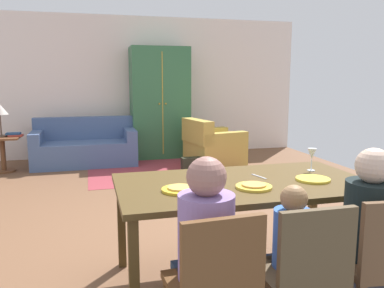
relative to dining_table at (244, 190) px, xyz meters
name	(u,v)px	position (x,y,z in m)	size (l,w,h in m)	color
ground_plane	(173,205)	(-0.12, 1.90, -0.70)	(6.63, 6.64, 0.02)	brown
back_wall	(137,87)	(-0.12, 5.27, 0.66)	(6.63, 0.10, 2.70)	silver
dining_table	(244,190)	(0.00, 0.00, 0.00)	(1.84, 1.00, 0.76)	#4D3818
plate_near_man	(180,190)	(-0.51, -0.12, 0.08)	(0.25, 0.25, 0.02)	yellow
pizza_near_man	(180,188)	(-0.51, -0.12, 0.09)	(0.17, 0.17, 0.01)	gold
plate_near_child	(254,187)	(0.00, -0.18, 0.08)	(0.25, 0.25, 0.02)	gold
pizza_near_child	(254,185)	(0.00, -0.18, 0.09)	(0.17, 0.17, 0.01)	gold
plate_near_woman	(313,179)	(0.51, -0.10, 0.08)	(0.25, 0.25, 0.02)	yellow
wine_glass	(312,155)	(0.66, 0.18, 0.20)	(0.07, 0.07, 0.19)	silver
fork	(210,186)	(-0.28, -0.05, 0.07)	(0.02, 0.15, 0.01)	silver
knife	(259,177)	(0.17, 0.10, 0.07)	(0.01, 0.17, 0.01)	silver
dining_chair_man	(215,283)	(-0.50, -0.86, -0.20)	(0.44, 0.44, 0.87)	brown
person_man	(204,263)	(-0.51, -0.68, -0.18)	(0.30, 0.41, 1.11)	navy
dining_chair_child	(304,271)	(0.00, -0.86, -0.20)	(0.42, 0.42, 0.87)	brown
person_child	(288,267)	(0.00, -0.69, -0.26)	(0.22, 0.29, 0.92)	#394155
dining_chair_woman	(383,260)	(0.50, -0.86, -0.20)	(0.47, 0.47, 0.87)	brown
person_woman	(364,244)	(0.51, -0.69, -0.18)	(0.31, 0.41, 1.11)	#2F3442
area_rug	(169,170)	(0.17, 3.67, -0.69)	(2.60, 1.80, 0.01)	#92343C
couch	(85,147)	(-1.16, 4.53, -0.39)	(1.76, 0.86, 0.82)	#475D88
armchair	(212,147)	(0.99, 3.86, -0.37)	(1.01, 1.00, 0.82)	#B79A41
armoire	(160,103)	(0.26, 4.88, 0.36)	(1.10, 0.59, 2.10)	#326841
side_table	(3,149)	(-2.45, 4.27, -0.32)	(0.56, 0.56, 0.58)	brown
book_lower	(16,136)	(-2.23, 4.24, -0.10)	(0.22, 0.16, 0.03)	#9E3429
book_upper	(13,134)	(-2.28, 4.29, -0.07)	(0.22, 0.16, 0.03)	navy
handbag	(192,165)	(0.49, 3.37, -0.56)	(0.32, 0.16, 0.26)	black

